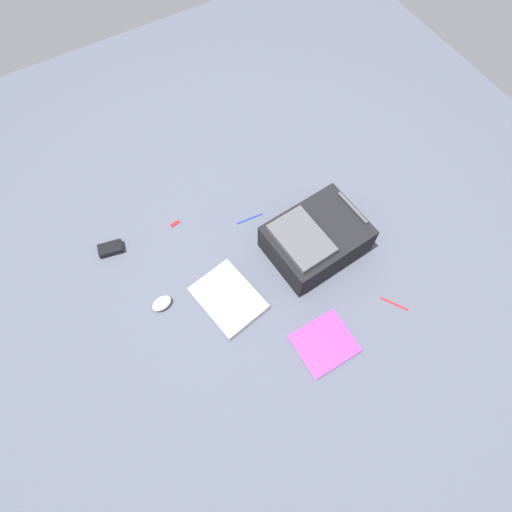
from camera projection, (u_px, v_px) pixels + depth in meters
name	position (u px, v px, depth m)	size (l,w,h in m)	color
ground_plane	(250.00, 267.00, 2.06)	(3.70, 3.70, 0.00)	#4C5160
backpack	(315.00, 239.00, 2.03)	(0.36, 0.46, 0.20)	black
laptop	(228.00, 298.00, 1.97)	(0.34, 0.28, 0.03)	#929296
book_manual	(324.00, 344.00, 1.89)	(0.22, 0.25, 0.02)	silver
computer_mouse	(162.00, 303.00, 1.96)	(0.06, 0.09, 0.04)	silver
power_brick	(111.00, 249.00, 2.08)	(0.06, 0.11, 0.03)	black
pen_black	(250.00, 218.00, 2.18)	(0.01, 0.01, 0.14)	#1933B2
pen_blue	(394.00, 303.00, 1.97)	(0.01, 0.01, 0.13)	red
usb_stick	(175.00, 223.00, 2.16)	(0.02, 0.05, 0.01)	#B21919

